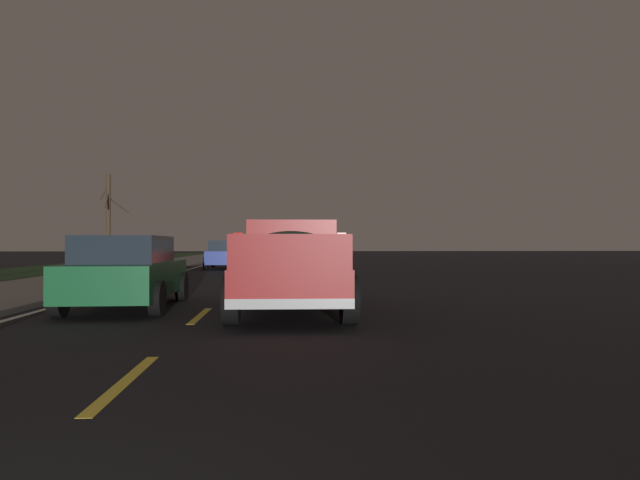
{
  "coord_description": "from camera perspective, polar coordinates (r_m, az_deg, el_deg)",
  "views": [
    {
      "loc": [
        -1.8,
        -1.57,
        1.38
      ],
      "look_at": [
        12.5,
        -2.52,
        1.47
      ],
      "focal_mm": 31.66,
      "sensor_mm": 36.0,
      "label": 1
    }
  ],
  "objects": [
    {
      "name": "ground",
      "position": [
        28.88,
        -6.92,
        -3.09
      ],
      "size": [
        144.0,
        144.0,
        0.0
      ],
      "primitive_type": "plane",
      "color": "black"
    },
    {
      "name": "sidewalk_shoulder",
      "position": [
        29.74,
        -17.97,
        -2.88
      ],
      "size": [
        108.0,
        4.0,
        0.12
      ],
      "primitive_type": "cube",
      "color": "slate",
      "rests_on": "ground"
    },
    {
      "name": "grass_verge",
      "position": [
        31.34,
        -26.88,
        -2.83
      ],
      "size": [
        108.0,
        6.0,
        0.01
      ],
      "primitive_type": "cube",
      "color": "#1E3819",
      "rests_on": "ground"
    },
    {
      "name": "lane_markings",
      "position": [
        31.46,
        -11.26,
        -2.85
      ],
      "size": [
        108.07,
        3.54,
        0.01
      ],
      "color": "yellow",
      "rests_on": "ground"
    },
    {
      "name": "pickup_truck",
      "position": [
        11.46,
        -2.9,
        -2.36
      ],
      "size": [
        5.47,
        2.37,
        1.87
      ],
      "color": "maroon",
      "rests_on": "ground"
    },
    {
      "name": "sedan_green",
      "position": [
        12.69,
        -18.89,
        -3.03
      ],
      "size": [
        4.44,
        2.08,
        1.54
      ],
      "color": "#14592D",
      "rests_on": "ground"
    },
    {
      "name": "sedan_red",
      "position": [
        28.54,
        -3.06,
        -1.55
      ],
      "size": [
        4.44,
        2.1,
        1.54
      ],
      "color": "maroon",
      "rests_on": "ground"
    },
    {
      "name": "sedan_blue",
      "position": [
        31.15,
        -9.47,
        -1.44
      ],
      "size": [
        4.41,
        2.03,
        1.54
      ],
      "color": "navy",
      "rests_on": "ground"
    },
    {
      "name": "bare_tree_far",
      "position": [
        36.78,
        -20.6,
        2.06
      ],
      "size": [
        1.96,
        1.62,
        5.6
      ],
      "color": "#423323",
      "rests_on": "ground"
    }
  ]
}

